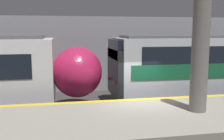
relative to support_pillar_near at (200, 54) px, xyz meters
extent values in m
plane|color=#33302D|center=(-1.43, 1.96, -3.11)|extent=(120.00, 120.00, 0.00)
cube|color=gray|center=(-1.43, 0.02, -2.54)|extent=(40.00, 3.89, 1.14)
cube|color=gold|center=(-1.43, 1.81, -1.97)|extent=(40.00, 0.30, 0.01)
cube|color=#939399|center=(-1.43, 8.73, -0.72)|extent=(50.00, 0.15, 4.78)
cylinder|color=slate|center=(0.00, 0.00, 0.00)|extent=(0.57, 0.57, 3.95)
ellipsoid|color=#B21E4C|center=(-3.85, 4.70, -1.22)|extent=(2.42, 2.69, 2.48)
sphere|color=#F2EFCC|center=(-2.90, 4.70, -1.66)|extent=(0.20, 0.20, 0.20)
cube|color=black|center=(-1.97, 4.70, -1.31)|extent=(0.25, 2.86, 2.36)
cube|color=black|center=(-1.97, 4.70, -0.13)|extent=(0.25, 2.57, 0.94)
sphere|color=#EA4C42|center=(-2.12, 4.04, -1.72)|extent=(0.18, 0.18, 0.18)
sphere|color=#EA4C42|center=(-2.12, 5.35, -1.72)|extent=(0.18, 0.18, 0.18)
camera|label=1|loc=(-4.50, -8.02, 0.75)|focal=42.00mm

